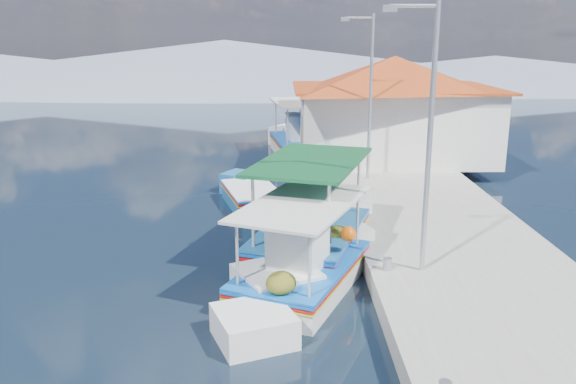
{
  "coord_description": "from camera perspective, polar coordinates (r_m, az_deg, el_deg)",
  "views": [
    {
      "loc": [
        1.39,
        -10.68,
        5.78
      ],
      "look_at": [
        1.54,
        6.02,
        1.3
      ],
      "focal_mm": 36.73,
      "sensor_mm": 36.0,
      "label": 1
    }
  ],
  "objects": [
    {
      "name": "lamp_post_near",
      "position": [
        13.2,
        13.24,
        6.21
      ],
      "size": [
        1.21,
        0.14,
        6.0
      ],
      "color": "#A5A8AD",
      "rests_on": "quay"
    },
    {
      "name": "mountain_ridge",
      "position": [
        66.98,
        4.0,
        11.79
      ],
      "size": [
        171.4,
        96.0,
        5.5
      ],
      "color": "slate",
      "rests_on": "ground"
    },
    {
      "name": "quay",
      "position": [
        18.14,
        13.94,
        -3.19
      ],
      "size": [
        5.0,
        44.0,
        0.5
      ],
      "primitive_type": "cube",
      "color": "#9B9991",
      "rests_on": "ground"
    },
    {
      "name": "ground",
      "position": [
        12.22,
        -7.18,
        -13.34
      ],
      "size": [
        160.0,
        160.0,
        0.0
      ],
      "primitive_type": "plane",
      "color": "black",
      "rests_on": "ground"
    },
    {
      "name": "caique_far",
      "position": [
        29.2,
        1.21,
        4.68
      ],
      "size": [
        3.26,
        8.22,
        2.91
      ],
      "rotation": [
        0.0,
        0.0,
        -0.15
      ],
      "color": "white",
      "rests_on": "ground"
    },
    {
      "name": "main_caique",
      "position": [
        13.84,
        1.28,
        -7.61
      ],
      "size": [
        3.92,
        6.61,
        2.37
      ],
      "rotation": [
        0.0,
        0.0,
        0.41
      ],
      "color": "white",
      "rests_on": "ground"
    },
    {
      "name": "caique_green_canopy",
      "position": [
        15.77,
        2.03,
        -4.78
      ],
      "size": [
        3.93,
        7.56,
        2.97
      ],
      "rotation": [
        0.0,
        0.0,
        0.31
      ],
      "color": "white",
      "rests_on": "ground"
    },
    {
      "name": "harbor_building",
      "position": [
        26.29,
        10.14,
        8.23
      ],
      "size": [
        10.49,
        10.49,
        4.4
      ],
      "color": "silver",
      "rests_on": "quay"
    },
    {
      "name": "bollards",
      "position": [
        16.91,
        7.72,
        -2.79
      ],
      "size": [
        0.2,
        17.2,
        0.3
      ],
      "color": "#A5A8AD",
      "rests_on": "quay"
    },
    {
      "name": "lamp_post_far",
      "position": [
        21.98,
        7.77,
        9.85
      ],
      "size": [
        1.21,
        0.14,
        6.0
      ],
      "color": "#A5A8AD",
      "rests_on": "quay"
    },
    {
      "name": "caique_blue_hull",
      "position": [
        20.5,
        -3.44,
        -0.62
      ],
      "size": [
        2.59,
        5.27,
        0.98
      ],
      "rotation": [
        0.0,
        0.0,
        -0.28
      ],
      "color": "#195E98",
      "rests_on": "ground"
    }
  ]
}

